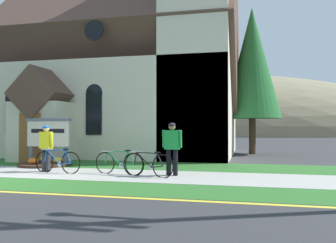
% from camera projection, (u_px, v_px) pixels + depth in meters
% --- Properties ---
extents(ground, '(140.00, 140.00, 0.00)m').
position_uv_depth(ground, '(66.00, 166.00, 13.55)').
color(ground, '#333335').
extents(sidewalk_slab, '(32.00, 2.61, 0.01)m').
position_uv_depth(sidewalk_slab, '(40.00, 172.00, 11.60)').
color(sidewalk_slab, '#A8A59E').
rests_on(sidewalk_slab, ground).
extents(church_lawn, '(24.00, 2.86, 0.01)m').
position_uv_depth(church_lawn, '(79.00, 164.00, 14.27)').
color(church_lawn, '#2D6628').
rests_on(church_lawn, ground).
extents(church_building, '(12.45, 10.50, 14.27)m').
position_uv_depth(church_building, '(133.00, 70.00, 19.46)').
color(church_building, beige).
rests_on(church_building, ground).
extents(church_sign, '(1.91, 0.16, 1.85)m').
position_uv_depth(church_sign, '(48.00, 134.00, 13.73)').
color(church_sign, slate).
rests_on(church_sign, ground).
extents(flower_bed, '(1.99, 1.99, 0.34)m').
position_uv_depth(flower_bed, '(45.00, 164.00, 13.52)').
color(flower_bed, '#382319').
rests_on(flower_bed, ground).
extents(bicycle_black, '(1.76, 0.24, 0.83)m').
position_uv_depth(bicycle_black, '(58.00, 161.00, 11.43)').
color(bicycle_black, black).
rests_on(bicycle_black, ground).
extents(bicycle_white, '(1.69, 0.52, 0.79)m').
position_uv_depth(bicycle_white, '(148.00, 164.00, 10.60)').
color(bicycle_white, black).
rests_on(bicycle_white, ground).
extents(bicycle_yellow, '(1.74, 0.35, 0.82)m').
position_uv_depth(bicycle_yellow, '(119.00, 163.00, 11.11)').
color(bicycle_yellow, black).
rests_on(bicycle_yellow, ground).
extents(cyclist_in_yellow_jersey, '(0.60, 0.42, 1.58)m').
position_uv_depth(cyclist_in_yellow_jersey, '(46.00, 145.00, 11.76)').
color(cyclist_in_yellow_jersey, '#2D2D33').
rests_on(cyclist_in_yellow_jersey, ground).
extents(cyclist_in_orange_jersey, '(0.64, 0.27, 1.65)m').
position_uv_depth(cyclist_in_orange_jersey, '(172.00, 145.00, 10.83)').
color(cyclist_in_orange_jersey, black).
rests_on(cyclist_in_orange_jersey, ground).
extents(roadside_conifer, '(3.19, 3.19, 8.19)m').
position_uv_depth(roadside_conifer, '(252.00, 63.00, 19.42)').
color(roadside_conifer, '#3D2D1E').
rests_on(roadside_conifer, ground).
extents(distant_hill, '(92.11, 37.65, 22.89)m').
position_uv_depth(distant_hill, '(175.00, 134.00, 67.73)').
color(distant_hill, '#847A5B').
rests_on(distant_hill, ground).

